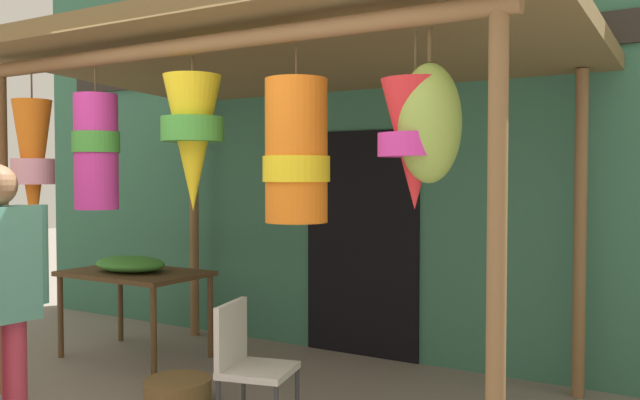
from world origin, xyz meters
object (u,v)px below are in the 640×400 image
object	(u,v)px
wicker_basket_by_table	(178,392)
display_table	(135,280)
flower_heap_on_table	(131,264)
folding_chair	(247,359)

from	to	relation	value
wicker_basket_by_table	display_table	bearing A→B (deg)	148.21
display_table	flower_heap_on_table	world-z (taller)	flower_heap_on_table
flower_heap_on_table	folding_chair	distance (m)	2.22
flower_heap_on_table	wicker_basket_by_table	xyz separation A→B (m)	(1.18, -0.68, -0.74)
folding_chair	wicker_basket_by_table	world-z (taller)	folding_chair
display_table	folding_chair	bearing A→B (deg)	-26.63
folding_chair	display_table	bearing A→B (deg)	153.37
folding_chair	wicker_basket_by_table	size ratio (longest dim) A/B	1.79
folding_chair	flower_heap_on_table	bearing A→B (deg)	154.52
display_table	folding_chair	xyz separation A→B (m)	(1.98, -0.99, -0.18)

